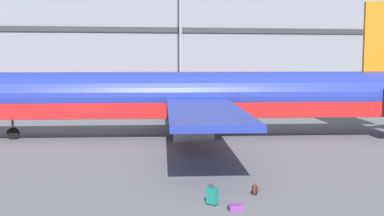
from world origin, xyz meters
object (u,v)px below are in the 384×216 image
at_px(backpack_black, 255,190).
at_px(airliner, 187,98).
at_px(suitcase_purple, 236,207).
at_px(suitcase_orange, 212,196).

bearing_deg(backpack_black, airliner, 92.20).
xyz_separation_m(airliner, suitcase_purple, (-0.80, -18.33, -3.01)).
height_order(airliner, suitcase_orange, airliner).
distance_m(airliner, suitcase_purple, 18.59).
xyz_separation_m(suitcase_purple, suitcase_orange, (-0.82, 0.88, 0.29)).
bearing_deg(suitcase_purple, airliner, 87.49).
bearing_deg(suitcase_orange, airliner, 84.69).
bearing_deg(airliner, suitcase_purple, -92.51).
distance_m(suitcase_purple, backpack_black, 2.49).
distance_m(suitcase_purple, suitcase_orange, 1.24).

